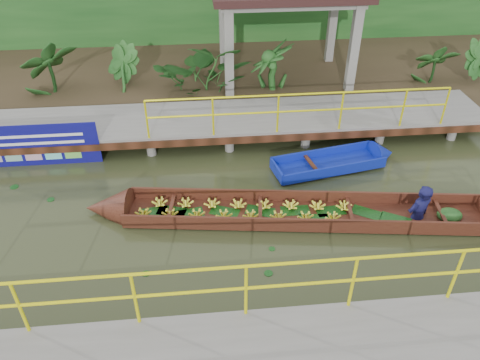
{
  "coord_description": "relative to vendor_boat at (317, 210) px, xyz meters",
  "views": [
    {
      "loc": [
        0.26,
        -7.64,
        6.42
      ],
      "look_at": [
        1.06,
        0.5,
        0.6
      ],
      "focal_mm": 35.0,
      "sensor_mm": 36.0,
      "label": 1
    }
  ],
  "objects": [
    {
      "name": "far_dock",
      "position": [
        -2.6,
        3.63,
        0.26
      ],
      "size": [
        16.0,
        2.06,
        1.66
      ],
      "color": "slate",
      "rests_on": "ground"
    },
    {
      "name": "vendor_boat",
      "position": [
        0.0,
        0.0,
        0.0
      ],
      "size": [
        9.39,
        2.12,
        1.99
      ],
      "rotation": [
        0.0,
        0.0,
        -0.13
      ],
      "color": "#39160F",
      "rests_on": "ground"
    },
    {
      "name": "land_strip",
      "position": [
        -2.62,
        7.7,
        0.01
      ],
      "size": [
        30.0,
        8.0,
        0.45
      ],
      "primitive_type": "cube",
      "color": "#312718",
      "rests_on": "ground"
    },
    {
      "name": "tropical_plants",
      "position": [
        -0.37,
        5.5,
        0.89
      ],
      "size": [
        14.05,
        1.05,
        1.32
      ],
      "color": "#154317",
      "rests_on": "ground"
    },
    {
      "name": "pavilion",
      "position": [
        0.38,
        6.5,
        2.6
      ],
      "size": [
        4.4,
        3.0,
        3.0
      ],
      "color": "slate",
      "rests_on": "ground"
    },
    {
      "name": "blue_banner",
      "position": [
        -6.64,
        2.68,
        0.34
      ],
      "size": [
        3.61,
        0.04,
        1.13
      ],
      "color": "navy",
      "rests_on": "ground"
    },
    {
      "name": "ground",
      "position": [
        -2.62,
        0.2,
        -0.22
      ],
      "size": [
        80.0,
        80.0,
        0.0
      ],
      "primitive_type": "plane",
      "color": "#2C3319",
      "rests_on": "ground"
    },
    {
      "name": "moored_blue_boat",
      "position": [
        1.44,
        1.96,
        -0.08
      ],
      "size": [
        3.24,
        1.41,
        0.75
      ],
      "rotation": [
        0.0,
        0.0,
        0.2
      ],
      "color": "#0E1F9C",
      "rests_on": "ground"
    }
  ]
}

